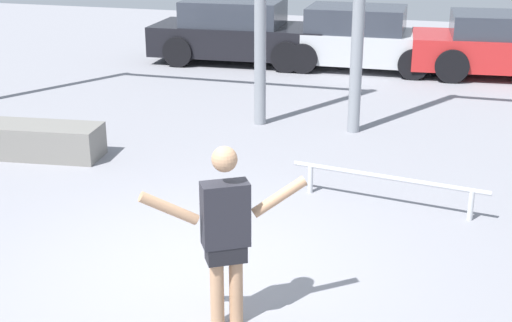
% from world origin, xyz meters
% --- Properties ---
extents(ground_plane, '(36.00, 36.00, 0.00)m').
position_xyz_m(ground_plane, '(0.00, 0.00, 0.00)').
color(ground_plane, gray).
extents(skateboarder, '(1.31, 0.84, 1.70)m').
position_xyz_m(skateboarder, '(0.62, -0.89, 0.95)').
color(skateboarder, tan).
rests_on(skateboarder, ground_plane).
extents(grind_box, '(2.68, 0.98, 0.50)m').
position_xyz_m(grind_box, '(-3.91, 2.64, 0.25)').
color(grind_box, slate).
rests_on(grind_box, ground_plane).
extents(grind_rail, '(2.49, 0.45, 0.41)m').
position_xyz_m(grind_rail, '(1.70, 2.24, 0.33)').
color(grind_rail, '#B7BABF').
rests_on(grind_rail, ground_plane).
extents(parked_car_black, '(4.26, 2.15, 1.48)m').
position_xyz_m(parked_car_black, '(-2.73, 10.13, 0.71)').
color(parked_car_black, black).
rests_on(parked_car_black, ground_plane).
extents(parked_car_silver, '(3.98, 1.93, 1.42)m').
position_xyz_m(parked_car_silver, '(0.18, 10.18, 0.68)').
color(parked_car_silver, '#B7BABF').
rests_on(parked_car_silver, ground_plane).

